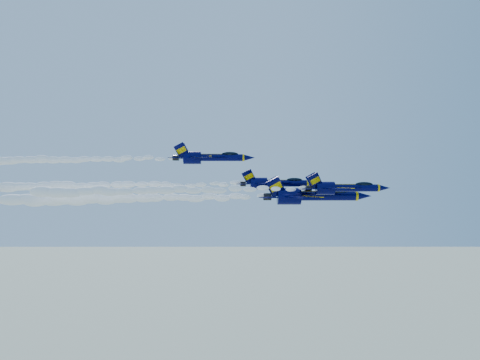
{
  "coord_description": "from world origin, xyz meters",
  "views": [
    {
      "loc": [
        -6.52,
        -90.74,
        154.12
      ],
      "look_at": [
        -4.41,
        0.55,
        153.11
      ],
      "focal_mm": 35.0,
      "sensor_mm": 36.0,
      "label": 1
    }
  ],
  "objects_px": {
    "jet_lead": "(342,188)",
    "jet_fourth": "(209,157)",
    "jet_second": "(310,196)",
    "jet_third": "(274,183)"
  },
  "relations": [
    {
      "from": "jet_lead",
      "to": "jet_fourth",
      "type": "relative_size",
      "value": 0.82
    },
    {
      "from": "jet_lead",
      "to": "jet_third",
      "type": "bearing_deg",
      "value": 136.17
    },
    {
      "from": "jet_lead",
      "to": "jet_second",
      "type": "height_order",
      "value": "jet_lead"
    },
    {
      "from": "jet_lead",
      "to": "jet_third",
      "type": "distance_m",
      "value": 15.24
    },
    {
      "from": "jet_third",
      "to": "jet_lead",
      "type": "bearing_deg",
      "value": -43.83
    },
    {
      "from": "jet_second",
      "to": "jet_fourth",
      "type": "distance_m",
      "value": 28.72
    },
    {
      "from": "jet_second",
      "to": "jet_lead",
      "type": "bearing_deg",
      "value": -35.41
    },
    {
      "from": "jet_third",
      "to": "jet_fourth",
      "type": "relative_size",
      "value": 0.84
    },
    {
      "from": "jet_second",
      "to": "jet_third",
      "type": "xyz_separation_m",
      "value": [
        -6.01,
        7.01,
        2.19
      ]
    },
    {
      "from": "jet_lead",
      "to": "jet_second",
      "type": "distance_m",
      "value": 6.31
    }
  ]
}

